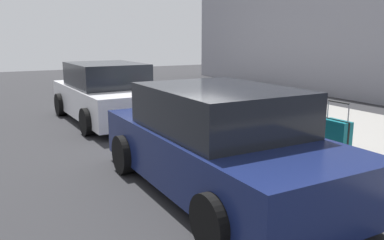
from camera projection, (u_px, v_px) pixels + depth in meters
ground_plane at (194, 128)px, 9.74m from camera, size 40.00×40.00×0.00m
sidewalk_curb at (273, 116)px, 10.89m from camera, size 18.00×5.00×0.14m
suitcase_teal_0 at (336, 142)px, 6.47m from camera, size 0.48×0.23×1.07m
suitcase_olive_1 at (312, 137)px, 6.94m from camera, size 0.43×0.26×0.91m
suitcase_maroon_2 at (295, 129)px, 7.37m from camera, size 0.37×0.26×0.97m
suitcase_black_3 at (278, 128)px, 7.79m from camera, size 0.42×0.22×0.95m
suitcase_red_4 at (262, 125)px, 8.20m from camera, size 0.38×0.21×0.59m
suitcase_navy_5 at (248, 118)px, 8.57m from camera, size 0.39×0.21×0.77m
suitcase_silver_6 at (238, 117)px, 9.09m from camera, size 0.50×0.28×0.58m
suitcase_teal_7 at (224, 113)px, 9.55m from camera, size 0.44×0.23×0.60m
suitcase_olive_8 at (214, 107)px, 9.95m from camera, size 0.35×0.21×0.85m
fire_hydrant at (200, 99)px, 10.52m from camera, size 0.39×0.21×0.84m
bollard_post at (183, 96)px, 11.05m from camera, size 0.14×0.14×0.87m
parked_car_navy_0 at (219, 143)px, 5.65m from camera, size 4.48×2.17×1.53m
parked_car_white_1 at (107, 94)px, 10.49m from camera, size 4.45×2.22×1.55m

